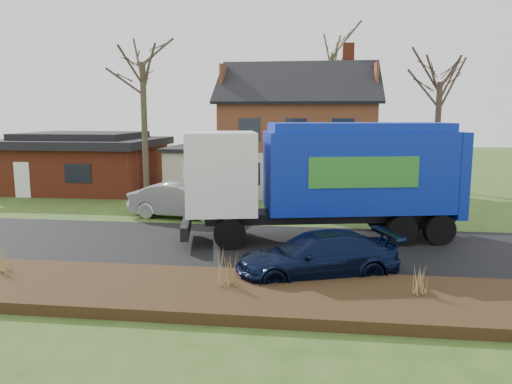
# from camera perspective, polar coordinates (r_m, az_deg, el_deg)

# --- Properties ---
(ground) EXTENTS (120.00, 120.00, 0.00)m
(ground) POSITION_cam_1_polar(r_m,az_deg,el_deg) (18.79, -3.38, -6.18)
(ground) COLOR #334D19
(ground) RESTS_ON ground
(road) EXTENTS (80.00, 7.00, 0.02)m
(road) POSITION_cam_1_polar(r_m,az_deg,el_deg) (18.79, -3.38, -6.15)
(road) COLOR black
(road) RESTS_ON ground
(mulch_verge) EXTENTS (80.00, 3.50, 0.30)m
(mulch_verge) POSITION_cam_1_polar(r_m,az_deg,el_deg) (13.82, -7.61, -11.22)
(mulch_verge) COLOR black
(mulch_verge) RESTS_ON ground
(main_house) EXTENTS (12.95, 8.95, 9.26)m
(main_house) POSITION_cam_1_polar(r_m,az_deg,el_deg) (31.79, 3.98, 7.34)
(main_house) COLOR beige
(main_house) RESTS_ON ground
(ranch_house) EXTENTS (9.80, 8.20, 3.70)m
(ranch_house) POSITION_cam_1_polar(r_m,az_deg,el_deg) (34.61, -19.10, 3.33)
(ranch_house) COLOR maroon
(ranch_house) RESTS_ON ground
(garbage_truck) EXTENTS (10.99, 5.04, 4.56)m
(garbage_truck) POSITION_cam_1_polar(r_m,az_deg,el_deg) (19.47, 8.32, 2.15)
(garbage_truck) COLOR black
(garbage_truck) RESTS_ON ground
(silver_sedan) EXTENTS (5.24, 2.42, 1.66)m
(silver_sedan) POSITION_cam_1_polar(r_m,az_deg,el_deg) (23.96, -8.37, -0.93)
(silver_sedan) COLOR #9DA0A4
(silver_sedan) RESTS_ON ground
(navy_wagon) EXTENTS (5.26, 3.53, 1.41)m
(navy_wagon) POSITION_cam_1_polar(r_m,az_deg,el_deg) (15.00, 6.97, -7.33)
(navy_wagon) COLOR black
(navy_wagon) RESTS_ON ground
(tree_front_west) EXTENTS (3.53, 3.53, 10.49)m
(tree_front_west) POSITION_cam_1_polar(r_m,az_deg,el_deg) (27.39, -12.95, 16.57)
(tree_front_west) COLOR #453929
(tree_front_west) RESTS_ON ground
(tree_front_east) EXTENTS (3.35, 3.35, 9.29)m
(tree_front_east) POSITION_cam_1_polar(r_m,az_deg,el_deg) (27.70, 20.42, 13.89)
(tree_front_east) COLOR #413027
(tree_front_east) RESTS_ON ground
(tree_back) EXTENTS (3.95, 3.95, 12.51)m
(tree_back) POSITION_cam_1_polar(r_m,az_deg,el_deg) (39.97, 8.73, 16.78)
(tree_back) COLOR #443728
(tree_back) RESTS_ON ground
(grass_clump_west) EXTENTS (0.32, 0.27, 0.85)m
(grass_clump_west) POSITION_cam_1_polar(r_m,az_deg,el_deg) (16.59, -27.04, -6.61)
(grass_clump_west) COLOR #A58D49
(grass_clump_west) RESTS_ON mulch_verge
(grass_clump_mid) EXTENTS (0.36, 0.29, 0.99)m
(grass_clump_mid) POSITION_cam_1_polar(r_m,az_deg,el_deg) (13.62, -3.23, -8.58)
(grass_clump_mid) COLOR #9B7544
(grass_clump_mid) RESTS_ON mulch_verge
(grass_clump_east) EXTENTS (0.31, 0.26, 0.78)m
(grass_clump_east) POSITION_cam_1_polar(r_m,az_deg,el_deg) (13.63, 18.27, -9.48)
(grass_clump_east) COLOR tan
(grass_clump_east) RESTS_ON mulch_verge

